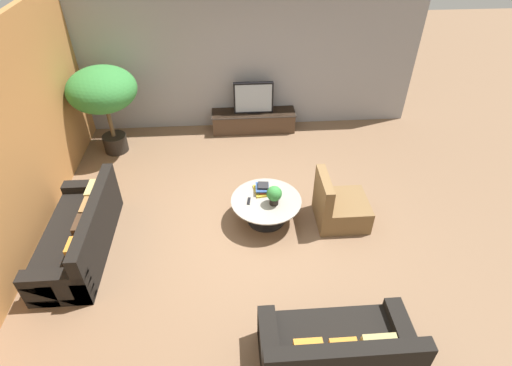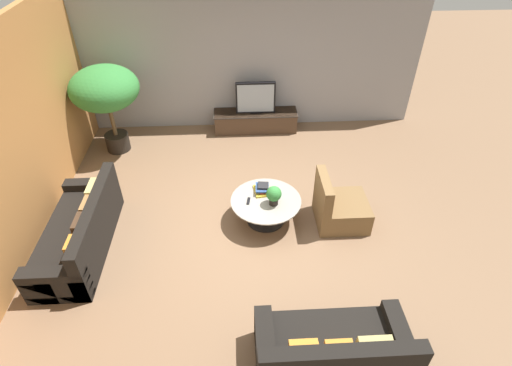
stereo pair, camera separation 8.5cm
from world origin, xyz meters
TOP-DOWN VIEW (x-y plane):
  - ground_plane at (0.00, 0.00)m, footprint 24.00×24.00m
  - back_wall_stone at (0.00, 3.26)m, footprint 7.40×0.12m
  - side_wall_left at (-3.26, 0.20)m, footprint 0.12×7.40m
  - media_console at (0.27, 2.94)m, footprint 1.79×0.50m
  - television at (0.27, 2.94)m, footprint 0.83×0.13m
  - coffee_table at (0.28, 0.05)m, footprint 1.11×1.11m
  - couch_by_wall at (-2.49, -0.39)m, footprint 0.84×2.04m
  - couch_near_entry at (0.84, -2.43)m, footprint 1.70×0.84m
  - armchair_wicker at (1.44, -0.04)m, footprint 0.80×0.76m
  - potted_palm_tall at (-2.56, 2.31)m, footprint 1.27×1.27m
  - potted_plant_tabletop at (0.39, -0.05)m, footprint 0.24×0.24m
  - book_stack at (0.24, 0.27)m, footprint 0.29×0.34m
  - remote_black at (0.01, 0.03)m, footprint 0.06×0.16m

SIDE VIEW (x-z plane):
  - ground_plane at x=0.00m, z-range 0.00..0.00m
  - media_console at x=0.27m, z-range 0.01..0.43m
  - armchair_wicker at x=1.44m, z-range -0.16..0.70m
  - couch_near_entry at x=0.84m, z-range -0.13..0.71m
  - couch_by_wall at x=-2.49m, z-range -0.13..0.71m
  - coffee_table at x=0.28m, z-range 0.09..0.51m
  - remote_black at x=0.01m, z-range 0.42..0.44m
  - book_stack at x=0.24m, z-range 0.41..0.54m
  - potted_plant_tabletop at x=0.39m, z-range 0.44..0.76m
  - television at x=0.27m, z-range 0.42..1.10m
  - potted_palm_tall at x=-2.56m, z-range 0.40..2.14m
  - back_wall_stone at x=0.00m, z-range 0.00..3.00m
  - side_wall_left at x=-3.26m, z-range 0.00..3.00m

